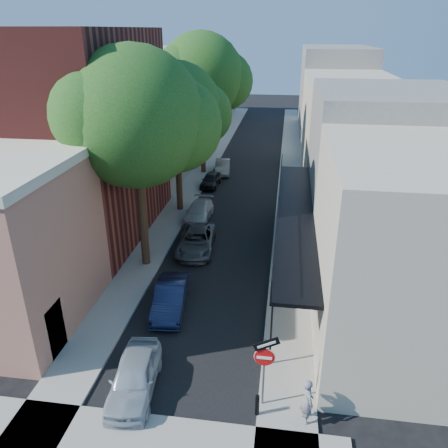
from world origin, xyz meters
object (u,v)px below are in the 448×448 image
(pedestrian, at_px, (307,401))
(oak_near, at_px, (145,120))
(parked_car_c, at_px, (197,241))
(parked_car_e, at_px, (211,180))
(oak_far, at_px, (207,77))
(bollard, at_px, (257,405))
(parked_car_f, at_px, (223,167))
(parked_car_b, at_px, (171,298))
(parked_car_d, at_px, (199,212))
(parked_car_a, at_px, (134,377))
(oak_mid, at_px, (182,110))
(sign_post, at_px, (265,360))

(pedestrian, bearing_deg, oak_near, 18.00)
(parked_car_c, bearing_deg, pedestrian, -67.33)
(parked_car_c, height_order, parked_car_e, parked_car_c)
(oak_far, distance_m, pedestrian, 28.86)
(oak_near, xyz_separation_m, parked_car_c, (1.97, 1.84, -7.26))
(bollard, distance_m, parked_car_f, 27.19)
(parked_car_b, height_order, parked_car_f, parked_car_b)
(parked_car_b, height_order, parked_car_d, parked_car_b)
(bollard, bearing_deg, oak_far, 103.35)
(parked_car_a, distance_m, parked_car_d, 15.56)
(oak_mid, bearing_deg, oak_near, -89.63)
(sign_post, relative_size, parked_car_a, 0.79)
(parked_car_d, relative_size, parked_car_e, 1.20)
(bollard, distance_m, parked_car_c, 12.41)
(oak_mid, relative_size, parked_car_a, 2.69)
(parked_car_b, bearing_deg, oak_mid, 93.23)
(oak_mid, relative_size, oak_far, 0.86)
(bollard, height_order, oak_near, oak_near)
(parked_car_c, bearing_deg, parked_car_f, 87.85)
(sign_post, distance_m, parked_car_e, 23.23)
(sign_post, distance_m, parked_car_a, 4.77)
(oak_far, relative_size, parked_car_b, 3.09)
(oak_near, xyz_separation_m, parked_car_b, (1.97, -4.16, -7.24))
(oak_near, distance_m, pedestrian, 14.38)
(oak_mid, xyz_separation_m, parked_car_f, (1.35, 8.99, -6.45))
(oak_mid, bearing_deg, parked_car_f, 81.45)
(sign_post, bearing_deg, oak_mid, 110.86)
(parked_car_c, distance_m, parked_car_d, 4.54)
(bollard, distance_m, parked_car_a, 4.43)
(bollard, height_order, parked_car_a, parked_car_a)
(parked_car_b, height_order, pedestrian, pedestrian)
(parked_car_a, height_order, parked_car_c, parked_car_a)
(sign_post, distance_m, parked_car_f, 26.80)
(sign_post, relative_size, parked_car_e, 0.92)
(parked_car_b, bearing_deg, bollard, -58.07)
(oak_far, bearing_deg, parked_car_d, -83.55)
(parked_car_c, xyz_separation_m, parked_car_f, (-0.67, 15.11, -0.01))
(bollard, xyz_separation_m, parked_car_e, (-5.51, 22.96, 0.04))
(parked_car_a, height_order, parked_car_f, parked_car_a)
(parked_car_d, relative_size, pedestrian, 2.35)
(parked_car_d, height_order, parked_car_f, parked_car_f)
(parked_car_b, distance_m, parked_car_c, 6.00)
(sign_post, height_order, parked_car_c, sign_post)
(oak_far, bearing_deg, parked_car_e, -77.50)
(oak_mid, distance_m, pedestrian, 20.39)
(oak_far, height_order, parked_car_f, oak_far)
(bollard, bearing_deg, parked_car_e, 103.50)
(sign_post, height_order, oak_near, oak_near)
(oak_mid, xyz_separation_m, parked_car_b, (2.02, -12.13, -6.42))
(bollard, bearing_deg, parked_car_a, 173.00)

